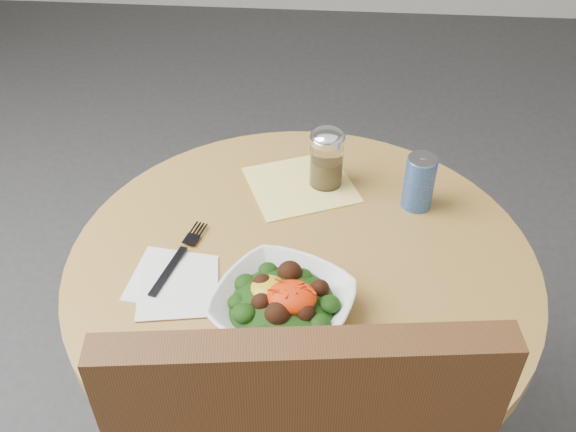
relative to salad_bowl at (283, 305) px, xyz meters
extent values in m
cylinder|color=black|center=(0.02, 0.15, -0.43)|extent=(0.10, 0.10, 0.71)
cylinder|color=#B28440|center=(0.02, 0.15, -0.05)|extent=(0.90, 0.90, 0.04)
cube|color=yellow|center=(0.01, 0.38, -0.03)|extent=(0.27, 0.27, 0.00)
cube|color=silver|center=(-0.22, 0.08, -0.03)|extent=(0.16, 0.16, 0.00)
cube|color=silver|center=(-0.20, 0.05, -0.03)|extent=(0.17, 0.17, 0.00)
imported|color=silver|center=(0.00, 0.00, 0.00)|extent=(0.30, 0.30, 0.06)
ellipsoid|color=black|center=(0.00, 0.00, -0.01)|extent=(0.19, 0.19, 0.07)
ellipsoid|color=gold|center=(-0.03, 0.02, 0.02)|extent=(0.06, 0.06, 0.02)
ellipsoid|color=red|center=(0.02, -0.01, 0.03)|extent=(0.09, 0.07, 0.04)
cube|color=black|center=(-0.22, 0.09, -0.03)|extent=(0.05, 0.13, 0.00)
cube|color=black|center=(-0.19, 0.19, -0.03)|extent=(0.04, 0.08, 0.00)
cylinder|color=silver|center=(0.06, 0.39, 0.02)|extent=(0.07, 0.07, 0.11)
cylinder|color=#997E47|center=(0.06, 0.39, 0.00)|extent=(0.06, 0.06, 0.06)
cylinder|color=white|center=(0.06, 0.39, 0.08)|extent=(0.08, 0.08, 0.01)
ellipsoid|color=white|center=(0.06, 0.39, 0.09)|extent=(0.07, 0.07, 0.03)
cylinder|color=navy|center=(0.25, 0.33, 0.03)|extent=(0.06, 0.06, 0.12)
cylinder|color=silver|center=(0.25, 0.33, 0.09)|extent=(0.06, 0.06, 0.00)
cube|color=silver|center=(0.25, 0.34, 0.09)|extent=(0.01, 0.02, 0.00)
camera|label=1|loc=(0.07, -0.73, 0.82)|focal=40.00mm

